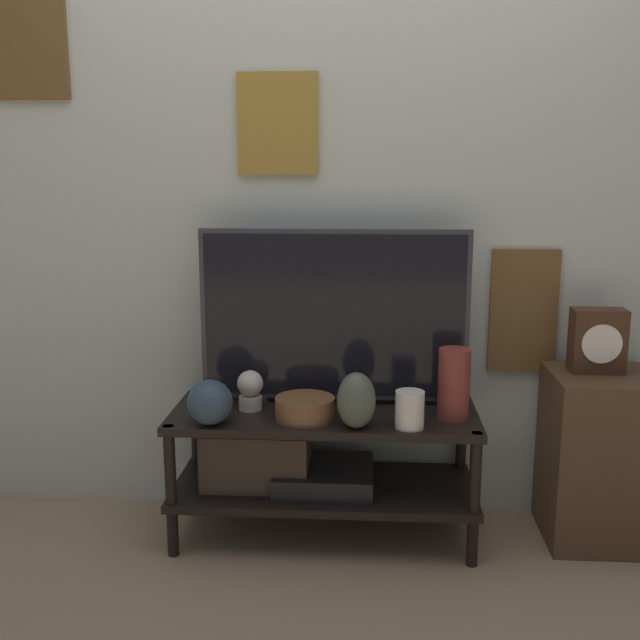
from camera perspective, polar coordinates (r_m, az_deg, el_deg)
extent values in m
plane|color=#997F60|center=(2.69, -0.06, -18.52)|extent=(12.00, 12.00, 0.00)
cube|color=beige|center=(2.87, 0.68, 11.61)|extent=(6.40, 0.06, 2.70)
cube|color=olive|center=(2.85, -3.25, 14.71)|extent=(0.30, 0.02, 0.37)
cube|color=white|center=(2.84, -3.27, 14.71)|extent=(0.26, 0.01, 0.33)
cube|color=brown|center=(2.93, 15.24, 0.67)|extent=(0.25, 0.02, 0.47)
cube|color=slate|center=(2.92, 15.27, 0.65)|extent=(0.22, 0.01, 0.43)
cube|color=brown|center=(3.16, -22.56, 19.88)|extent=(0.42, 0.02, 0.51)
cube|color=#2D2D33|center=(3.15, -22.61, 19.90)|extent=(0.38, 0.01, 0.48)
cube|color=black|center=(2.74, 0.32, -7.24)|extent=(1.10, 0.45, 0.03)
cube|color=black|center=(2.84, 0.31, -12.65)|extent=(1.10, 0.45, 0.03)
cylinder|color=black|center=(2.72, -11.28, -12.69)|extent=(0.04, 0.04, 0.48)
cylinder|color=black|center=(2.66, 11.67, -13.29)|extent=(0.04, 0.04, 0.48)
cylinder|color=black|center=(3.07, -9.38, -9.74)|extent=(0.04, 0.04, 0.48)
cylinder|color=black|center=(3.02, 10.66, -10.19)|extent=(0.04, 0.04, 0.48)
cube|color=black|center=(2.82, 0.31, -11.72)|extent=(0.36, 0.32, 0.07)
cube|color=#47382D|center=(2.82, -4.82, -10.22)|extent=(0.39, 0.25, 0.21)
cylinder|color=#333338|center=(2.85, -4.42, -5.98)|extent=(0.05, 0.05, 0.02)
cylinder|color=#333338|center=(2.82, 6.58, -6.18)|extent=(0.05, 0.05, 0.02)
cube|color=#333338|center=(2.74, 1.08, 0.38)|extent=(0.98, 0.04, 0.63)
cube|color=black|center=(2.73, 1.06, 0.32)|extent=(0.95, 0.01, 0.59)
cylinder|color=brown|center=(2.66, 10.16, -4.80)|extent=(0.11, 0.11, 0.25)
cylinder|color=brown|center=(2.64, -1.16, -6.73)|extent=(0.21, 0.21, 0.08)
ellipsoid|color=#4C5647|center=(2.53, 2.79, -6.14)|extent=(0.13, 0.12, 0.19)
sphere|color=#2D4251|center=(2.60, -8.38, -6.22)|extent=(0.16, 0.16, 0.16)
cylinder|color=silver|center=(2.56, 6.85, -6.79)|extent=(0.10, 0.10, 0.13)
cylinder|color=beige|center=(2.75, -5.32, -6.29)|extent=(0.08, 0.08, 0.05)
sphere|color=beige|center=(2.73, -5.34, -4.83)|extent=(0.10, 0.10, 0.10)
cube|color=#513823|center=(2.95, 20.47, -9.76)|extent=(0.38, 0.37, 0.63)
cube|color=#422819|center=(2.85, 20.38, -1.48)|extent=(0.19, 0.10, 0.23)
cylinder|color=white|center=(2.80, 20.69, -1.73)|extent=(0.14, 0.01, 0.14)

